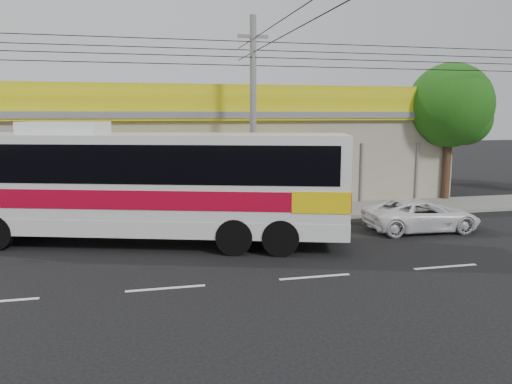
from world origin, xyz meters
TOP-DOWN VIEW (x-y plane):
  - ground at (0.00, 0.00)m, footprint 120.00×120.00m
  - sidewalk at (0.00, 6.00)m, footprint 30.00×3.20m
  - lane_markings at (0.00, -2.50)m, footprint 50.00×0.12m
  - storefront_building at (-0.01, 11.54)m, footprint 22.60×9.20m
  - coach_bus at (-4.12, 2.21)m, footprint 13.64×6.76m
  - motorbike_dark at (-9.31, 5.78)m, footprint 1.96×0.97m
  - white_car at (5.79, 1.75)m, footprint 4.40×2.17m
  - utility_pole at (0.08, 5.40)m, footprint 34.00×14.00m
  - tree_near at (10.71, 7.36)m, footprint 4.17×4.17m

SIDE VIEW (x-z plane):
  - ground at x=0.00m, z-range 0.00..0.00m
  - lane_markings at x=0.00m, z-range -0.01..0.01m
  - sidewalk at x=0.00m, z-range 0.00..0.15m
  - white_car at x=5.79m, z-range 0.00..1.20m
  - motorbike_dark at x=-9.31m, z-range 0.15..1.28m
  - coach_bus at x=-4.12m, z-range 0.15..4.28m
  - storefront_building at x=-0.01m, z-range -0.55..5.15m
  - tree_near at x=10.71m, z-range 1.22..8.13m
  - utility_pole at x=0.08m, z-range 2.70..11.01m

